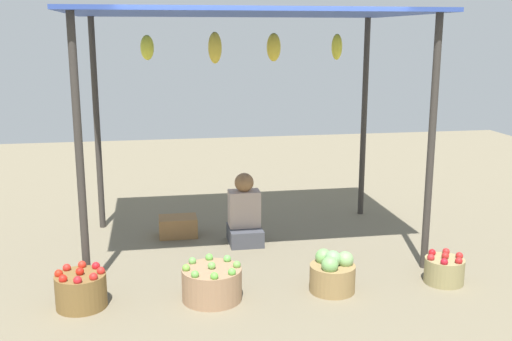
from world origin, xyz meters
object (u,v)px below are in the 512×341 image
object	(u,v)px
vendor_person	(245,216)
basket_red_apples	(444,270)
basket_red_tomatoes	(81,290)
basket_cabbages	(332,274)
wooden_crate_near_vendor	(178,226)
basket_green_apples	(212,283)

from	to	relation	value
vendor_person	basket_red_apples	xyz separation A→B (m)	(1.65, -1.43, -0.17)
basket_red_tomatoes	basket_red_apples	xyz separation A→B (m)	(3.26, -0.05, -0.03)
vendor_person	basket_red_tomatoes	xyz separation A→B (m)	(-1.61, -1.37, -0.14)
basket_cabbages	basket_red_apples	bearing A→B (deg)	0.21
basket_red_tomatoes	wooden_crate_near_vendor	world-z (taller)	basket_red_tomatoes
basket_cabbages	wooden_crate_near_vendor	distance (m)	2.19
vendor_person	basket_red_apples	distance (m)	2.19
vendor_person	basket_cabbages	size ratio (longest dim) A/B	1.91
basket_cabbages	wooden_crate_near_vendor	size ratio (longest dim) A/B	0.95
basket_red_tomatoes	basket_red_apples	bearing A→B (deg)	-0.89
basket_green_apples	wooden_crate_near_vendor	world-z (taller)	basket_green_apples
basket_green_apples	vendor_person	bearing A→B (deg)	70.34
basket_red_tomatoes	basket_cabbages	xyz separation A→B (m)	(2.18, -0.05, 0.01)
vendor_person	wooden_crate_near_vendor	xyz separation A→B (m)	(-0.72, 0.34, -0.19)
basket_green_apples	wooden_crate_near_vendor	bearing A→B (deg)	96.83
basket_cabbages	wooden_crate_near_vendor	bearing A→B (deg)	126.16
basket_red_tomatoes	basket_green_apples	size ratio (longest dim) A/B	0.82
basket_red_tomatoes	basket_red_apples	world-z (taller)	basket_red_tomatoes
basket_green_apples	basket_red_apples	xyz separation A→B (m)	(2.16, -0.01, -0.02)
basket_red_apples	wooden_crate_near_vendor	size ratio (longest dim) A/B	0.85
vendor_person	wooden_crate_near_vendor	bearing A→B (deg)	154.93
basket_green_apples	basket_cabbages	xyz separation A→B (m)	(1.08, -0.01, 0.02)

